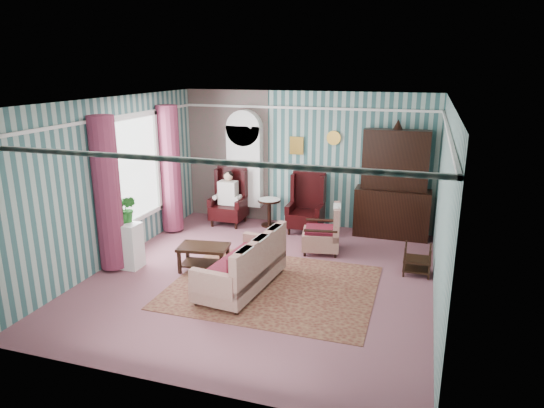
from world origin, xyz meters
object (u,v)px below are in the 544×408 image
(sofa, at_px, (241,256))
(coffee_table, at_px, (204,258))
(wingback_left, at_px, (228,197))
(bookcase, at_px, (245,172))
(plant_stand, at_px, (125,245))
(dresser_hutch, at_px, (394,181))
(wingback_right, at_px, (306,203))
(nest_table, at_px, (417,259))
(floral_armchair, at_px, (321,229))
(seated_woman, at_px, (228,198))
(round_side_table, at_px, (269,213))

(sofa, bearing_deg, coffee_table, 68.56)
(wingback_left, bearing_deg, bookcase, 57.34)
(wingback_left, distance_m, plant_stand, 2.87)
(wingback_left, relative_size, coffee_table, 1.49)
(dresser_hutch, relative_size, plant_stand, 2.95)
(bookcase, height_order, plant_stand, bookcase)
(bookcase, distance_m, sofa, 3.57)
(wingback_right, distance_m, plant_stand, 3.76)
(wingback_left, relative_size, nest_table, 2.31)
(sofa, bearing_deg, plant_stand, 91.85)
(nest_table, distance_m, floral_armchair, 1.86)
(wingback_left, xyz_separation_m, sofa, (1.43, -2.93, -0.09))
(bookcase, xyz_separation_m, sofa, (1.18, -3.32, -0.58))
(plant_stand, relative_size, coffee_table, 0.95)
(plant_stand, bearing_deg, bookcase, 71.51)
(dresser_hutch, xyz_separation_m, floral_armchair, (-1.20, -1.27, -0.74))
(seated_woman, relative_size, plant_stand, 1.47)
(dresser_hutch, bearing_deg, plant_stand, -144.92)
(coffee_table, bearing_deg, sofa, -27.83)
(plant_stand, xyz_separation_m, sofa, (2.23, -0.18, 0.14))
(round_side_table, xyz_separation_m, nest_table, (3.17, -1.70, -0.03))
(floral_armchair, bearing_deg, nest_table, -116.89)
(dresser_hutch, distance_m, wingback_right, 1.86)
(nest_table, bearing_deg, sofa, -152.47)
(plant_stand, height_order, sofa, sofa)
(wingback_right, relative_size, seated_woman, 1.06)
(bookcase, distance_m, seated_woman, 0.70)
(seated_woman, relative_size, coffee_table, 1.40)
(wingback_right, xyz_separation_m, round_side_table, (-0.85, 0.15, -0.33))
(bookcase, relative_size, dresser_hutch, 0.95)
(sofa, height_order, floral_armchair, sofa)
(bookcase, relative_size, floral_armchair, 2.53)
(sofa, bearing_deg, round_side_table, 16.13)
(wingback_right, xyz_separation_m, coffee_table, (-1.19, -2.47, -0.40))
(coffee_table, bearing_deg, floral_armchair, 40.23)
(wingback_left, distance_m, round_side_table, 0.97)
(wingback_right, height_order, seated_woman, wingback_right)
(dresser_hutch, relative_size, round_side_table, 3.93)
(wingback_right, bearing_deg, seated_woman, 180.00)
(plant_stand, bearing_deg, nest_table, 13.84)
(dresser_hutch, bearing_deg, wingback_left, -175.59)
(seated_woman, xyz_separation_m, plant_stand, (-0.80, -2.75, -0.19))
(seated_woman, height_order, coffee_table, seated_woman)
(round_side_table, relative_size, sofa, 0.33)
(wingback_right, relative_size, plant_stand, 1.56)
(round_side_table, height_order, nest_table, round_side_table)
(floral_armchair, bearing_deg, seated_woman, 56.70)
(dresser_hutch, bearing_deg, coffee_table, -136.96)
(dresser_hutch, height_order, seated_woman, dresser_hutch)
(bookcase, xyz_separation_m, seated_woman, (-0.25, -0.39, -0.53))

